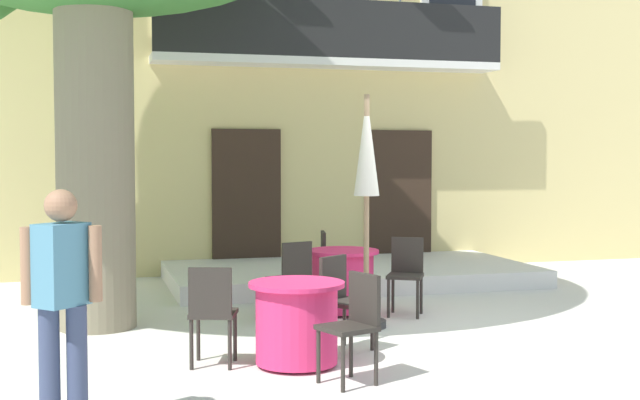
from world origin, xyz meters
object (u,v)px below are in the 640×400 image
(cafe_chair_middle_0, at_px, (292,275))
(pedestrian_near_entrance, at_px, (62,296))
(cafe_chair_near_tree_1, at_px, (354,320))
(cafe_umbrella, at_px, (367,176))
(cafe_chair_near_tree_0, at_px, (212,308))
(cafe_table_near_tree, at_px, (297,323))
(cafe_chair_middle_2, at_px, (331,261))
(cafe_table_middle, at_px, (343,280))
(cafe_chair_middle_1, at_px, (406,270))
(cafe_chair_near_tree_2, at_px, (341,296))

(cafe_chair_middle_0, relative_size, pedestrian_near_entrance, 0.55)
(cafe_chair_near_tree_1, height_order, cafe_umbrella, cafe_umbrella)
(cafe_chair_near_tree_0, height_order, cafe_chair_middle_0, same)
(cafe_chair_middle_0, relative_size, cafe_umbrella, 0.36)
(cafe_table_near_tree, distance_m, cafe_chair_middle_2, 3.32)
(cafe_table_near_tree, relative_size, cafe_chair_near_tree_1, 0.95)
(cafe_chair_near_tree_1, relative_size, cafe_chair_middle_2, 1.00)
(cafe_table_near_tree, height_order, cafe_table_middle, same)
(pedestrian_near_entrance, bearing_deg, cafe_chair_middle_2, 54.17)
(cafe_table_middle, bearing_deg, cafe_chair_middle_2, 84.09)
(pedestrian_near_entrance, bearing_deg, cafe_umbrella, 41.95)
(cafe_table_near_tree, distance_m, cafe_chair_near_tree_1, 0.77)
(cafe_table_near_tree, bearing_deg, cafe_table_middle, 63.67)
(cafe_chair_middle_1, distance_m, cafe_umbrella, 1.45)
(cafe_table_near_tree, relative_size, cafe_chair_near_tree_0, 0.95)
(cafe_chair_middle_0, height_order, pedestrian_near_entrance, pedestrian_near_entrance)
(cafe_table_near_tree, bearing_deg, cafe_chair_middle_2, 68.22)
(pedestrian_near_entrance, bearing_deg, cafe_chair_near_tree_0, 50.79)
(cafe_chair_middle_0, distance_m, cafe_chair_middle_1, 1.39)
(cafe_chair_near_tree_2, bearing_deg, cafe_table_middle, 72.41)
(cafe_chair_near_tree_2, xyz_separation_m, cafe_umbrella, (0.58, 0.95, 1.14))
(cafe_table_near_tree, height_order, cafe_chair_middle_2, cafe_chair_middle_2)
(cafe_chair_near_tree_0, xyz_separation_m, cafe_chair_near_tree_2, (1.31, 0.34, 0.00))
(cafe_chair_near_tree_1, height_order, cafe_chair_near_tree_2, same)
(cafe_chair_near_tree_2, height_order, cafe_chair_middle_2, same)
(cafe_chair_near_tree_0, height_order, cafe_chair_middle_1, same)
(cafe_chair_middle_1, bearing_deg, cafe_table_near_tree, -132.30)
(cafe_chair_near_tree_2, xyz_separation_m, cafe_table_middle, (0.58, 1.83, -0.14))
(cafe_chair_near_tree_1, distance_m, cafe_chair_near_tree_2, 1.20)
(cafe_chair_near_tree_2, xyz_separation_m, cafe_chair_middle_1, (1.27, 1.53, 0.00))
(cafe_chair_middle_1, bearing_deg, cafe_chair_near_tree_2, -129.71)
(cafe_chair_near_tree_1, distance_m, cafe_chair_middle_1, 3.10)
(cafe_chair_near_tree_0, xyz_separation_m, pedestrian_near_entrance, (-1.24, -1.52, 0.41))
(cafe_table_near_tree, xyz_separation_m, pedestrian_near_entrance, (-1.97, -1.36, 0.55))
(cafe_chair_middle_1, bearing_deg, cafe_chair_near_tree_0, -144.07)
(cafe_umbrella, bearing_deg, cafe_chair_middle_0, 139.69)
(cafe_table_middle, relative_size, cafe_chair_middle_0, 0.95)
(cafe_chair_middle_0, relative_size, cafe_chair_middle_1, 1.00)
(cafe_chair_middle_2, bearing_deg, cafe_chair_near_tree_0, -123.95)
(cafe_chair_near_tree_0, height_order, cafe_umbrella, cafe_umbrella)
(cafe_chair_near_tree_2, distance_m, cafe_chair_middle_2, 2.67)
(cafe_table_near_tree, height_order, pedestrian_near_entrance, pedestrian_near_entrance)
(cafe_table_near_tree, distance_m, cafe_chair_near_tree_2, 0.77)
(cafe_table_middle, distance_m, pedestrian_near_entrance, 4.86)
(cafe_chair_near_tree_0, bearing_deg, cafe_chair_middle_2, 56.05)
(cafe_chair_middle_0, bearing_deg, cafe_chair_near_tree_1, -92.80)
(cafe_chair_middle_1, bearing_deg, cafe_chair_near_tree_1, -119.30)
(cafe_chair_near_tree_1, distance_m, cafe_chair_middle_0, 2.72)
(cafe_chair_near_tree_1, height_order, pedestrian_near_entrance, pedestrian_near_entrance)
(cafe_table_near_tree, xyz_separation_m, cafe_chair_near_tree_1, (0.32, -0.68, 0.14))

